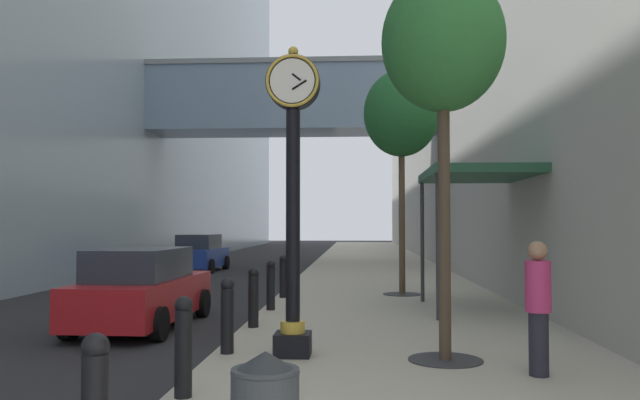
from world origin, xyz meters
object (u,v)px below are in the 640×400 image
bollard_sixth (283,275)px  bollard_second (183,344)px  pedestrian_walking (538,304)px  car_blue_near (200,253)px  street_clock (293,184)px  bollard_fourth (253,296)px  car_red_mid (143,289)px  bollard_third (227,314)px  street_tree_near (443,46)px  bollard_fifth (271,284)px  street_tree_mid_near (401,115)px

bollard_sixth → bollard_second: bearing=-90.0°
pedestrian_walking → car_blue_near: 22.15m
street_clock → car_blue_near: street_clock is taller
bollard_second → bollard_fourth: same height
car_blue_near → car_red_mid: 15.85m
bollard_fourth → car_red_mid: car_red_mid is taller
bollard_sixth → car_blue_near: 12.41m
bollard_third → bollard_fourth: same height
bollard_fourth → street_tree_near: size_ratio=0.20×
bollard_fourth → pedestrian_walking: pedestrian_walking is taller
bollard_fifth → bollard_third: bearing=-90.0°
bollard_third → bollard_fourth: size_ratio=1.00×
bollard_fifth → bollard_sixth: bearing=90.0°
bollard_third → bollard_sixth: (0.00, 7.48, 0.00)m
bollard_third → car_red_mid: (-2.44, 3.15, 0.05)m
bollard_fifth → bollard_sixth: size_ratio=1.00×
bollard_second → bollard_third: (0.00, 2.49, 0.00)m
bollard_third → car_red_mid: bearing=127.8°
bollard_third → pedestrian_walking: (4.44, -1.19, 0.34)m
street_tree_near → pedestrian_walking: bearing=-38.0°
bollard_second → street_tree_near: (3.33, 2.17, 4.09)m
street_tree_mid_near → bollard_third: bearing=-111.5°
car_red_mid → car_blue_near: bearing=99.9°
bollard_third → bollard_fifth: size_ratio=1.00×
street_tree_mid_near → car_red_mid: street_tree_mid_near is taller
car_blue_near → bollard_sixth: bearing=-65.4°
bollard_sixth → bollard_third: bearing=-90.0°
bollard_fifth → car_blue_near: size_ratio=0.29×
street_tree_mid_near → bollard_sixth: bearing=-163.8°
bollard_third → bollard_fourth: (0.00, 2.49, 0.00)m
bollard_second → car_red_mid: size_ratio=0.26×
street_tree_near → pedestrian_walking: street_tree_near is taller
bollard_third → street_tree_near: size_ratio=0.20×
street_clock → street_tree_mid_near: bearing=75.0°
street_clock → bollard_fourth: street_clock is taller
car_red_mid → street_clock: bearing=-43.2°
bollard_fifth → street_tree_near: bearing=-57.9°
car_red_mid → bollard_fifth: bearing=37.0°
street_tree_near → car_red_mid: 7.85m
bollard_sixth → pedestrian_walking: (4.44, -8.67, 0.34)m
bollard_sixth → street_tree_near: (3.33, -7.80, 4.09)m
pedestrian_walking → car_blue_near: pedestrian_walking is taller
car_red_mid → bollard_second: bearing=-66.6°
bollard_fifth → pedestrian_walking: bearing=-54.3°
bollard_fourth → pedestrian_walking: 5.78m
bollard_second → car_blue_near: car_blue_near is taller
bollard_second → street_tree_near: street_tree_near is taller
car_blue_near → bollard_second: bearing=-76.3°
street_clock → bollard_third: bearing=173.5°
street_clock → bollard_fifth: size_ratio=4.08×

